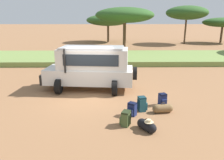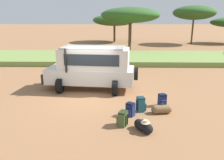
# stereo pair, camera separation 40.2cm
# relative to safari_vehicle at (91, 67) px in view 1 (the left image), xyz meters

# --- Properties ---
(ground_plane) EXTENTS (320.00, 320.00, 0.00)m
(ground_plane) POSITION_rel_safari_vehicle_xyz_m (-0.02, -1.32, -1.29)
(ground_plane) COLOR #936642
(grass_bank) EXTENTS (120.00, 7.00, 0.44)m
(grass_bank) POSITION_rel_safari_vehicle_xyz_m (-0.02, 9.31, -1.07)
(grass_bank) COLOR olive
(grass_bank) RESTS_ON ground_plane
(safari_vehicle) EXTENTS (5.44, 3.05, 2.44)m
(safari_vehicle) POSITION_rel_safari_vehicle_xyz_m (0.00, 0.00, 0.00)
(safari_vehicle) COLOR silver
(safari_vehicle) RESTS_ON ground_plane
(backpack_beside_front_wheel) EXTENTS (0.43, 0.44, 0.57)m
(backpack_beside_front_wheel) POSITION_rel_safari_vehicle_xyz_m (1.97, -3.67, -1.02)
(backpack_beside_front_wheel) COLOR navy
(backpack_beside_front_wheel) RESTS_ON ground_plane
(backpack_cluster_center) EXTENTS (0.45, 0.40, 0.66)m
(backpack_cluster_center) POSITION_rel_safari_vehicle_xyz_m (2.46, -3.21, -0.97)
(backpack_cluster_center) COLOR #235B6B
(backpack_cluster_center) RESTS_ON ground_plane
(backpack_near_rear_wheel) EXTENTS (0.39, 0.43, 0.57)m
(backpack_near_rear_wheel) POSITION_rel_safari_vehicle_xyz_m (3.52, -2.56, -1.02)
(backpack_near_rear_wheel) COLOR navy
(backpack_near_rear_wheel) RESTS_ON ground_plane
(backpack_outermost) EXTENTS (0.45, 0.46, 0.58)m
(backpack_outermost) POSITION_rel_safari_vehicle_xyz_m (1.64, -4.55, -1.01)
(backpack_outermost) COLOR #42562D
(backpack_outermost) RESTS_ON ground_plane
(duffel_bag_low_black_case) EXTENTS (0.64, 0.76, 0.47)m
(duffel_bag_low_black_case) POSITION_rel_safari_vehicle_xyz_m (2.37, -4.95, -1.11)
(duffel_bag_low_black_case) COLOR black
(duffel_bag_low_black_case) RESTS_ON ground_plane
(duffel_bag_soft_canvas) EXTENTS (0.92, 0.44, 0.47)m
(duffel_bag_soft_canvas) POSITION_rel_safari_vehicle_xyz_m (3.34, -3.39, -1.11)
(duffel_bag_soft_canvas) COLOR brown
(duffel_bag_soft_canvas) RESTS_ON ground_plane
(acacia_tree_far_left) EXTENTS (7.40, 7.85, 4.67)m
(acacia_tree_far_left) POSITION_rel_safari_vehicle_xyz_m (0.91, 26.55, 2.40)
(acacia_tree_far_left) COLOR brown
(acacia_tree_far_left) RESTS_ON ground_plane
(acacia_tree_left_mid) EXTENTS (7.32, 6.49, 5.33)m
(acacia_tree_left_mid) POSITION_rel_safari_vehicle_xyz_m (3.01, 16.16, 3.06)
(acacia_tree_left_mid) COLOR brown
(acacia_tree_left_mid) RESTS_ON ground_plane
(acacia_tree_centre_back) EXTENTS (6.49, 6.43, 5.92)m
(acacia_tree_centre_back) POSITION_rel_safari_vehicle_xyz_m (13.31, 23.53, 3.54)
(acacia_tree_centre_back) COLOR brown
(acacia_tree_centre_back) RESTS_ON ground_plane
(acacia_tree_right_mid) EXTENTS (6.60, 5.65, 4.14)m
(acacia_tree_right_mid) POSITION_rel_safari_vehicle_xyz_m (19.86, 24.75, 2.06)
(acacia_tree_right_mid) COLOR brown
(acacia_tree_right_mid) RESTS_ON ground_plane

